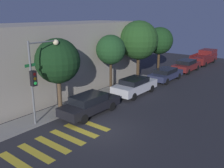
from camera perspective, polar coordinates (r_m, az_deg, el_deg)
ground_plane at (r=15.06m, az=-2.95°, el=-10.43°), size 60.00×60.00×0.00m
sidewalk at (r=17.78m, az=-12.97°, el=-6.34°), size 26.00×1.78×0.14m
building_row at (r=20.43m, az=-21.09°, el=4.26°), size 26.00×6.00×5.86m
crosswalk at (r=13.89m, az=-13.47°, el=-13.31°), size 6.70×2.60×0.00m
traffic_light_pole at (r=15.37m, az=-16.46°, el=3.03°), size 2.48×0.56×5.18m
sedan_near_corner at (r=17.05m, az=-5.11°, el=-4.54°), size 4.54×1.75×1.41m
sedan_middle at (r=21.19m, az=5.23°, el=-0.38°), size 4.54×1.83×1.43m
sedan_far_end at (r=26.06m, az=12.20°, el=2.26°), size 4.50×1.81×1.27m
sedan_tail_of_row at (r=30.79m, az=16.64°, el=4.13°), size 4.50×1.87×1.40m
pickup_truck at (r=36.53m, az=20.38°, el=5.80°), size 5.67×1.97×1.78m
tree_near_corner at (r=17.26m, az=-12.32°, el=5.13°), size 3.06×3.06×5.11m
tree_midblock at (r=21.28m, az=-0.29°, el=7.81°), size 2.51×2.51×4.96m
tree_far_end at (r=24.75m, az=6.13°, el=9.91°), size 3.77×3.77×6.03m
tree_behind_truck at (r=28.48m, az=10.80°, el=9.67°), size 2.97×2.97×5.23m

